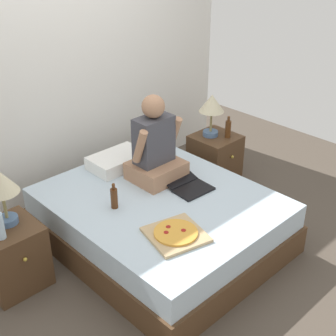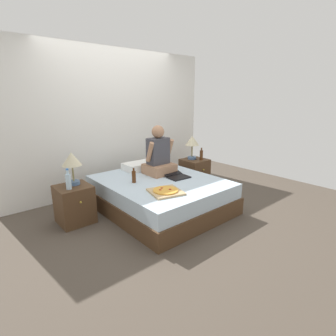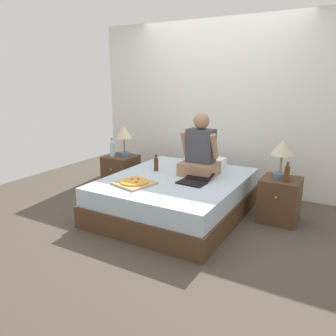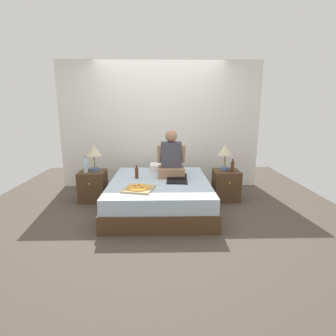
{
  "view_description": "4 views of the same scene",
  "coord_description": "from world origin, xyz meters",
  "px_view_note": "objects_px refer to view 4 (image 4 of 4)",
  "views": [
    {
      "loc": [
        -2.28,
        -2.46,
        2.55
      ],
      "look_at": [
        0.13,
        0.04,
        0.68
      ],
      "focal_mm": 50.0,
      "sensor_mm": 36.0,
      "label": 1
    },
    {
      "loc": [
        -2.36,
        -2.95,
        1.7
      ],
      "look_at": [
        0.13,
        -0.03,
        0.63
      ],
      "focal_mm": 28.0,
      "sensor_mm": 36.0,
      "label": 2
    },
    {
      "loc": [
        1.84,
        -3.42,
        1.65
      ],
      "look_at": [
        0.01,
        -0.22,
        0.64
      ],
      "focal_mm": 35.0,
      "sensor_mm": 36.0,
      "label": 3
    },
    {
      "loc": [
        0.05,
        -4.04,
        1.61
      ],
      "look_at": [
        0.13,
        -0.11,
        0.7
      ],
      "focal_mm": 28.0,
      "sensor_mm": 36.0,
      "label": 4
    }
  ],
  "objects_px": {
    "nightstand_left": "(93,186)",
    "beer_bottle": "(232,167)",
    "person_seated": "(171,159)",
    "lamp_on_left_nightstand": "(94,152)",
    "beer_bottle_on_bed": "(137,173)",
    "lamp_on_right_nightstand": "(225,152)",
    "laptop": "(177,180)",
    "pizza_box": "(139,188)",
    "nightstand_right": "(226,185)",
    "bed": "(160,195)",
    "water_bottle": "(86,166)"
  },
  "relations": [
    {
      "from": "nightstand_right",
      "to": "beer_bottle_on_bed",
      "type": "relative_size",
      "value": 2.39
    },
    {
      "from": "beer_bottle_on_bed",
      "to": "lamp_on_right_nightstand",
      "type": "bearing_deg",
      "value": 11.8
    },
    {
      "from": "water_bottle",
      "to": "pizza_box",
      "type": "xyz_separation_m",
      "value": [
        0.97,
        -0.8,
        -0.15
      ]
    },
    {
      "from": "nightstand_right",
      "to": "laptop",
      "type": "height_order",
      "value": "laptop"
    },
    {
      "from": "laptop",
      "to": "beer_bottle_on_bed",
      "type": "xyz_separation_m",
      "value": [
        -0.65,
        0.2,
        0.07
      ]
    },
    {
      "from": "person_seated",
      "to": "lamp_on_left_nightstand",
      "type": "bearing_deg",
      "value": 172.03
    },
    {
      "from": "nightstand_right",
      "to": "beer_bottle_on_bed",
      "type": "distance_m",
      "value": 1.61
    },
    {
      "from": "lamp_on_left_nightstand",
      "to": "laptop",
      "type": "relative_size",
      "value": 1.04
    },
    {
      "from": "water_bottle",
      "to": "beer_bottle",
      "type": "distance_m",
      "value": 2.51
    },
    {
      "from": "bed",
      "to": "pizza_box",
      "type": "height_order",
      "value": "pizza_box"
    },
    {
      "from": "nightstand_left",
      "to": "beer_bottle",
      "type": "relative_size",
      "value": 2.28
    },
    {
      "from": "nightstand_left",
      "to": "lamp_on_left_nightstand",
      "type": "distance_m",
      "value": 0.59
    },
    {
      "from": "laptop",
      "to": "nightstand_left",
      "type": "bearing_deg",
      "value": 162.27
    },
    {
      "from": "bed",
      "to": "person_seated",
      "type": "distance_m",
      "value": 0.62
    },
    {
      "from": "nightstand_right",
      "to": "beer_bottle",
      "type": "bearing_deg",
      "value": -54.99
    },
    {
      "from": "bed",
      "to": "pizza_box",
      "type": "bearing_deg",
      "value": -121.29
    },
    {
      "from": "lamp_on_right_nightstand",
      "to": "bed",
      "type": "bearing_deg",
      "value": -158.3
    },
    {
      "from": "water_bottle",
      "to": "laptop",
      "type": "height_order",
      "value": "water_bottle"
    },
    {
      "from": "bed",
      "to": "lamp_on_right_nightstand",
      "type": "height_order",
      "value": "lamp_on_right_nightstand"
    },
    {
      "from": "lamp_on_left_nightstand",
      "to": "lamp_on_right_nightstand",
      "type": "bearing_deg",
      "value": 0.0
    },
    {
      "from": "lamp_on_left_nightstand",
      "to": "person_seated",
      "type": "bearing_deg",
      "value": -7.97
    },
    {
      "from": "lamp_on_left_nightstand",
      "to": "pizza_box",
      "type": "height_order",
      "value": "lamp_on_left_nightstand"
    },
    {
      "from": "pizza_box",
      "to": "laptop",
      "type": "bearing_deg",
      "value": 36.48
    },
    {
      "from": "water_bottle",
      "to": "person_seated",
      "type": "bearing_deg",
      "value": -1.83
    },
    {
      "from": "nightstand_left",
      "to": "person_seated",
      "type": "bearing_deg",
      "value": -5.68
    },
    {
      "from": "nightstand_right",
      "to": "bed",
      "type": "bearing_deg",
      "value": -160.95
    },
    {
      "from": "pizza_box",
      "to": "beer_bottle_on_bed",
      "type": "distance_m",
      "value": 0.63
    },
    {
      "from": "beer_bottle",
      "to": "person_seated",
      "type": "height_order",
      "value": "person_seated"
    },
    {
      "from": "nightstand_right",
      "to": "person_seated",
      "type": "distance_m",
      "value": 1.11
    },
    {
      "from": "water_bottle",
      "to": "beer_bottle_on_bed",
      "type": "relative_size",
      "value": 1.25
    },
    {
      "from": "beer_bottle_on_bed",
      "to": "beer_bottle",
      "type": "bearing_deg",
      "value": 5.92
    },
    {
      "from": "nightstand_left",
      "to": "laptop",
      "type": "bearing_deg",
      "value": -17.73
    },
    {
      "from": "nightstand_left",
      "to": "nightstand_right",
      "type": "distance_m",
      "value": 2.35
    },
    {
      "from": "beer_bottle_on_bed",
      "to": "lamp_on_left_nightstand",
      "type": "bearing_deg",
      "value": 157.28
    },
    {
      "from": "pizza_box",
      "to": "lamp_on_left_nightstand",
      "type": "bearing_deg",
      "value": 132.09
    },
    {
      "from": "nightstand_right",
      "to": "beer_bottle",
      "type": "relative_size",
      "value": 2.28
    },
    {
      "from": "person_seated",
      "to": "laptop",
      "type": "xyz_separation_m",
      "value": [
        0.08,
        -0.33,
        -0.27
      ]
    },
    {
      "from": "nightstand_left",
      "to": "pizza_box",
      "type": "bearing_deg",
      "value": -45.02
    },
    {
      "from": "water_bottle",
      "to": "lamp_on_right_nightstand",
      "type": "bearing_deg",
      "value": 3.33
    },
    {
      "from": "lamp_on_left_nightstand",
      "to": "nightstand_right",
      "type": "distance_m",
      "value": 2.39
    },
    {
      "from": "beer_bottle",
      "to": "bed",
      "type": "bearing_deg",
      "value": -166.19
    },
    {
      "from": "bed",
      "to": "person_seated",
      "type": "relative_size",
      "value": 2.46
    },
    {
      "from": "lamp_on_left_nightstand",
      "to": "nightstand_right",
      "type": "xyz_separation_m",
      "value": [
        2.31,
        -0.05,
        -0.59
      ]
    },
    {
      "from": "pizza_box",
      "to": "beer_bottle_on_bed",
      "type": "height_order",
      "value": "beer_bottle_on_bed"
    },
    {
      "from": "bed",
      "to": "lamp_on_right_nightstand",
      "type": "bearing_deg",
      "value": 21.7
    },
    {
      "from": "lamp_on_right_nightstand",
      "to": "person_seated",
      "type": "xyz_separation_m",
      "value": [
        -0.95,
        -0.19,
        -0.1
      ]
    },
    {
      "from": "lamp_on_left_nightstand",
      "to": "pizza_box",
      "type": "xyz_separation_m",
      "value": [
        0.85,
        -0.94,
        -0.36
      ]
    },
    {
      "from": "pizza_box",
      "to": "beer_bottle",
      "type": "bearing_deg",
      "value": 27.07
    },
    {
      "from": "nightstand_left",
      "to": "lamp_on_left_nightstand",
      "type": "xyz_separation_m",
      "value": [
        0.04,
        0.05,
        0.59
      ]
    },
    {
      "from": "water_bottle",
      "to": "pizza_box",
      "type": "distance_m",
      "value": 1.26
    }
  ]
}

